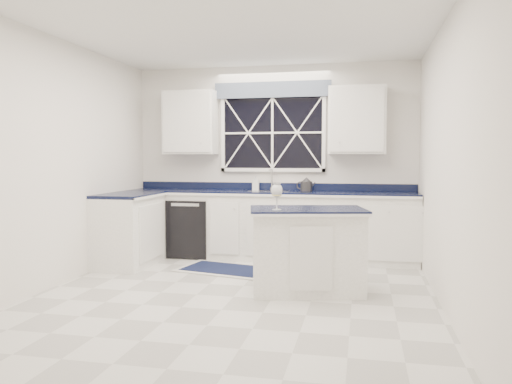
% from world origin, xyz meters
% --- Properties ---
extents(ground, '(4.50, 4.50, 0.00)m').
position_xyz_m(ground, '(0.00, 0.00, 0.00)').
color(ground, silver).
rests_on(ground, ground).
extents(back_wall, '(4.00, 0.10, 2.70)m').
position_xyz_m(back_wall, '(0.00, 2.25, 1.35)').
color(back_wall, silver).
rests_on(back_wall, ground).
extents(base_cabinets, '(3.99, 1.60, 0.90)m').
position_xyz_m(base_cabinets, '(-0.33, 1.78, 0.45)').
color(base_cabinets, white).
rests_on(base_cabinets, ground).
extents(countertop, '(3.98, 0.64, 0.04)m').
position_xyz_m(countertop, '(0.00, 1.95, 0.92)').
color(countertop, black).
rests_on(countertop, base_cabinets).
extents(dishwasher, '(0.60, 0.58, 0.82)m').
position_xyz_m(dishwasher, '(-1.10, 1.95, 0.41)').
color(dishwasher, black).
rests_on(dishwasher, ground).
extents(window, '(1.65, 0.09, 1.26)m').
position_xyz_m(window, '(0.00, 2.20, 1.83)').
color(window, black).
rests_on(window, ground).
extents(upper_cabinets, '(3.10, 0.34, 0.90)m').
position_xyz_m(upper_cabinets, '(0.00, 2.08, 1.90)').
color(upper_cabinets, white).
rests_on(upper_cabinets, ground).
extents(faucet, '(0.05, 0.20, 0.30)m').
position_xyz_m(faucet, '(0.00, 2.14, 1.10)').
color(faucet, '#ACACAE').
rests_on(faucet, countertop).
extents(island, '(1.30, 0.95, 0.88)m').
position_xyz_m(island, '(0.70, 0.35, 0.44)').
color(island, white).
rests_on(island, ground).
extents(rug, '(1.28, 0.93, 0.02)m').
position_xyz_m(rug, '(-0.39, 1.13, 0.01)').
color(rug, '#B9BAB4').
rests_on(rug, ground).
extents(kettle, '(0.27, 0.19, 0.19)m').
position_xyz_m(kettle, '(0.50, 2.05, 1.03)').
color(kettle, '#2B2B2D').
rests_on(kettle, countertop).
extents(wine_glass, '(0.11, 0.11, 0.27)m').
position_xyz_m(wine_glass, '(0.42, 0.12, 1.06)').
color(wine_glass, silver).
rests_on(wine_glass, island).
extents(soap_bottle, '(0.10, 0.10, 0.21)m').
position_xyz_m(soap_bottle, '(-0.23, 2.12, 1.04)').
color(soap_bottle, silver).
rests_on(soap_bottle, countertop).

